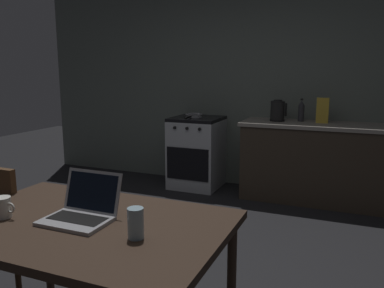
{
  "coord_description": "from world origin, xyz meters",
  "views": [
    {
      "loc": [
        1.31,
        -2.23,
        1.48
      ],
      "look_at": [
        0.0,
        0.91,
        0.83
      ],
      "focal_mm": 36.63,
      "sensor_mm": 36.0,
      "label": 1
    }
  ],
  "objects_px": {
    "drinking_glass": "(136,223)",
    "coffee_mug": "(3,207)",
    "stove_oven": "(197,152)",
    "laptop": "(81,211)",
    "cereal_box": "(323,110)",
    "frying_pan": "(194,115)",
    "electric_kettle": "(278,111)",
    "dining_table": "(86,235)",
    "bottle_b": "(301,111)"
  },
  "relations": [
    {
      "from": "electric_kettle",
      "to": "drinking_glass",
      "type": "distance_m",
      "value": 3.15
    },
    {
      "from": "coffee_mug",
      "to": "electric_kettle",
      "type": "bearing_deg",
      "value": 76.56
    },
    {
      "from": "cereal_box",
      "to": "bottle_b",
      "type": "relative_size",
      "value": 1.07
    },
    {
      "from": "bottle_b",
      "to": "cereal_box",
      "type": "bearing_deg",
      "value": -14.27
    },
    {
      "from": "cereal_box",
      "to": "frying_pan",
      "type": "bearing_deg",
      "value": -178.1
    },
    {
      "from": "laptop",
      "to": "stove_oven",
      "type": "bearing_deg",
      "value": 92.0
    },
    {
      "from": "frying_pan",
      "to": "cereal_box",
      "type": "bearing_deg",
      "value": 1.9
    },
    {
      "from": "stove_oven",
      "to": "laptop",
      "type": "xyz_separation_m",
      "value": [
        0.62,
        -3.05,
        0.35
      ]
    },
    {
      "from": "coffee_mug",
      "to": "bottle_b",
      "type": "bearing_deg",
      "value": 72.71
    },
    {
      "from": "dining_table",
      "to": "bottle_b",
      "type": "relative_size",
      "value": 5.25
    },
    {
      "from": "dining_table",
      "to": "cereal_box",
      "type": "height_order",
      "value": "cereal_box"
    },
    {
      "from": "stove_oven",
      "to": "coffee_mug",
      "type": "bearing_deg",
      "value": -85.68
    },
    {
      "from": "stove_oven",
      "to": "dining_table",
      "type": "xyz_separation_m",
      "value": [
        0.65,
        -3.07,
        0.24
      ]
    },
    {
      "from": "drinking_glass",
      "to": "dining_table",
      "type": "bearing_deg",
      "value": 167.76
    },
    {
      "from": "stove_oven",
      "to": "coffee_mug",
      "type": "distance_m",
      "value": 3.21
    },
    {
      "from": "electric_kettle",
      "to": "cereal_box",
      "type": "relative_size",
      "value": 0.88
    },
    {
      "from": "stove_oven",
      "to": "dining_table",
      "type": "bearing_deg",
      "value": -78.06
    },
    {
      "from": "dining_table",
      "to": "electric_kettle",
      "type": "bearing_deg",
      "value": 83.46
    },
    {
      "from": "electric_kettle",
      "to": "coffee_mug",
      "type": "distance_m",
      "value": 3.28
    },
    {
      "from": "dining_table",
      "to": "laptop",
      "type": "xyz_separation_m",
      "value": [
        -0.03,
        0.01,
        0.11
      ]
    },
    {
      "from": "dining_table",
      "to": "coffee_mug",
      "type": "distance_m",
      "value": 0.44
    },
    {
      "from": "laptop",
      "to": "drinking_glass",
      "type": "bearing_deg",
      "value": -22.68
    },
    {
      "from": "cereal_box",
      "to": "stove_oven",
      "type": "bearing_deg",
      "value": -179.14
    },
    {
      "from": "electric_kettle",
      "to": "coffee_mug",
      "type": "bearing_deg",
      "value": -103.44
    },
    {
      "from": "dining_table",
      "to": "cereal_box",
      "type": "relative_size",
      "value": 4.9
    },
    {
      "from": "dining_table",
      "to": "drinking_glass",
      "type": "height_order",
      "value": "drinking_glass"
    },
    {
      "from": "stove_oven",
      "to": "drinking_glass",
      "type": "height_order",
      "value": "stove_oven"
    },
    {
      "from": "drinking_glass",
      "to": "bottle_b",
      "type": "xyz_separation_m",
      "value": [
        0.28,
        3.22,
        0.19
      ]
    },
    {
      "from": "stove_oven",
      "to": "drinking_glass",
      "type": "xyz_separation_m",
      "value": [
        0.97,
        -3.14,
        0.38
      ]
    },
    {
      "from": "drinking_glass",
      "to": "coffee_mug",
      "type": "bearing_deg",
      "value": -176.77
    },
    {
      "from": "electric_kettle",
      "to": "coffee_mug",
      "type": "relative_size",
      "value": 2.0
    },
    {
      "from": "dining_table",
      "to": "laptop",
      "type": "bearing_deg",
      "value": 156.68
    },
    {
      "from": "coffee_mug",
      "to": "bottle_b",
      "type": "distance_m",
      "value": 3.42
    },
    {
      "from": "frying_pan",
      "to": "dining_table",
      "type": "bearing_deg",
      "value": -77.38
    },
    {
      "from": "stove_oven",
      "to": "bottle_b",
      "type": "bearing_deg",
      "value": 3.76
    },
    {
      "from": "laptop",
      "to": "drinking_glass",
      "type": "height_order",
      "value": "laptop"
    },
    {
      "from": "bottle_b",
      "to": "dining_table",
      "type": "bearing_deg",
      "value": -100.9
    },
    {
      "from": "stove_oven",
      "to": "frying_pan",
      "type": "distance_m",
      "value": 0.47
    },
    {
      "from": "dining_table",
      "to": "frying_pan",
      "type": "relative_size",
      "value": 3.53
    },
    {
      "from": "drinking_glass",
      "to": "cereal_box",
      "type": "height_order",
      "value": "cereal_box"
    },
    {
      "from": "frying_pan",
      "to": "drinking_glass",
      "type": "distance_m",
      "value": 3.27
    },
    {
      "from": "bottle_b",
      "to": "coffee_mug",
      "type": "bearing_deg",
      "value": -107.29
    },
    {
      "from": "coffee_mug",
      "to": "drinking_glass",
      "type": "distance_m",
      "value": 0.74
    },
    {
      "from": "electric_kettle",
      "to": "frying_pan",
      "type": "relative_size",
      "value": 0.63
    },
    {
      "from": "laptop",
      "to": "drinking_glass",
      "type": "relative_size",
      "value": 2.33
    },
    {
      "from": "frying_pan",
      "to": "coffee_mug",
      "type": "height_order",
      "value": "frying_pan"
    },
    {
      "from": "laptop",
      "to": "drinking_glass",
      "type": "xyz_separation_m",
      "value": [
        0.36,
        -0.08,
        0.02
      ]
    },
    {
      "from": "bottle_b",
      "to": "frying_pan",
      "type": "bearing_deg",
      "value": -175.09
    },
    {
      "from": "drinking_glass",
      "to": "frying_pan",
      "type": "bearing_deg",
      "value": 107.92
    },
    {
      "from": "coffee_mug",
      "to": "drinking_glass",
      "type": "bearing_deg",
      "value": 3.23
    }
  ]
}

